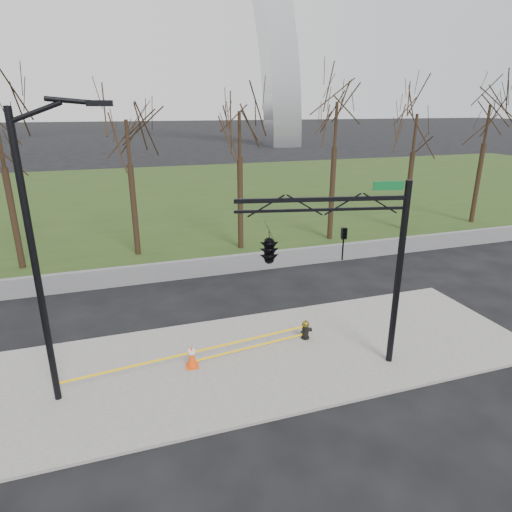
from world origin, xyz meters
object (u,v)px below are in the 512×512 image
object	(u,v)px
traffic_cone	(192,356)
street_light	(41,244)
traffic_signal_mast	(295,246)
fire_hydrant	(306,330)

from	to	relation	value
traffic_cone	street_light	size ratio (longest dim) A/B	0.09
street_light	traffic_signal_mast	world-z (taller)	street_light
traffic_cone	street_light	world-z (taller)	street_light
traffic_cone	street_light	distance (m)	5.62
fire_hydrant	street_light	distance (m)	9.00
traffic_cone	traffic_signal_mast	world-z (taller)	traffic_signal_mast
street_light	fire_hydrant	bearing A→B (deg)	11.84
traffic_cone	street_light	bearing A→B (deg)	-173.66
street_light	traffic_cone	bearing A→B (deg)	11.45
street_light	traffic_signal_mast	xyz separation A→B (m)	(6.72, -0.56, -0.55)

